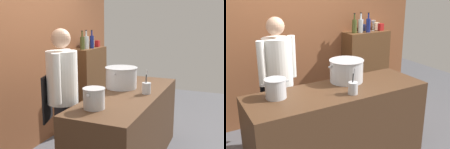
# 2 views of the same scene
# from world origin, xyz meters

# --- Properties ---
(brick_back_panel) EXTENTS (4.40, 0.10, 3.00)m
(brick_back_panel) POSITION_xyz_m (0.00, 1.40, 1.50)
(brick_back_panel) COLOR brown
(brick_back_panel) RESTS_ON ground_plane
(prep_counter) EXTENTS (2.04, 0.70, 0.90)m
(prep_counter) POSITION_xyz_m (0.00, 0.00, 0.45)
(prep_counter) COLOR #472D1C
(prep_counter) RESTS_ON ground_plane
(bar_cabinet) EXTENTS (0.76, 0.32, 1.27)m
(bar_cabinet) POSITION_xyz_m (1.23, 1.19, 0.64)
(bar_cabinet) COLOR brown
(bar_cabinet) RESTS_ON ground_plane
(chef) EXTENTS (0.51, 0.40, 1.66)m
(chef) POSITION_xyz_m (-0.47, 0.61, 0.96)
(chef) COLOR black
(chef) RESTS_ON ground_plane
(stockpot_large) EXTENTS (0.47, 0.41, 0.26)m
(stockpot_large) POSITION_xyz_m (0.22, 0.19, 1.03)
(stockpot_large) COLOR #B7BABF
(stockpot_large) RESTS_ON prep_counter
(stockpot_small) EXTENTS (0.28, 0.22, 0.20)m
(stockpot_small) POSITION_xyz_m (-0.67, 0.12, 1.00)
(stockpot_small) COLOR #B7BABF
(stockpot_small) RESTS_ON prep_counter
(utensil_crock) EXTENTS (0.10, 0.10, 0.28)m
(utensil_crock) POSITION_xyz_m (0.06, -0.19, 0.97)
(utensil_crock) COLOR #B7BABF
(utensil_crock) RESTS_ON prep_counter
(wine_bottle_cobalt) EXTENTS (0.07, 0.07, 0.31)m
(wine_bottle_cobalt) POSITION_xyz_m (1.21, 1.12, 1.39)
(wine_bottle_cobalt) COLOR navy
(wine_bottle_cobalt) RESTS_ON bar_cabinet
(wine_bottle_clear) EXTENTS (0.08, 0.08, 0.31)m
(wine_bottle_clear) POSITION_xyz_m (1.09, 1.16, 1.39)
(wine_bottle_clear) COLOR silver
(wine_bottle_clear) RESTS_ON bar_cabinet
(wine_bottle_olive) EXTENTS (0.07, 0.07, 0.30)m
(wine_bottle_olive) POSITION_xyz_m (0.98, 1.17, 1.38)
(wine_bottle_olive) COLOR #475123
(wine_bottle_olive) RESTS_ON bar_cabinet
(wine_glass_wide) EXTENTS (0.08, 0.08, 0.17)m
(wine_glass_wide) POSITION_xyz_m (1.36, 1.19, 1.40)
(wine_glass_wide) COLOR silver
(wine_glass_wide) RESTS_ON bar_cabinet
(spice_tin_navy) EXTENTS (0.08, 0.08, 0.11)m
(spice_tin_navy) POSITION_xyz_m (1.21, 1.28, 1.33)
(spice_tin_navy) COLOR navy
(spice_tin_navy) RESTS_ON bar_cabinet
(spice_tin_red) EXTENTS (0.07, 0.07, 0.11)m
(spice_tin_red) POSITION_xyz_m (1.50, 1.16, 1.33)
(spice_tin_red) COLOR red
(spice_tin_red) RESTS_ON bar_cabinet
(spice_tin_cream) EXTENTS (0.09, 0.09, 0.12)m
(spice_tin_cream) POSITION_xyz_m (1.49, 1.28, 1.33)
(spice_tin_cream) COLOR beige
(spice_tin_cream) RESTS_ON bar_cabinet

